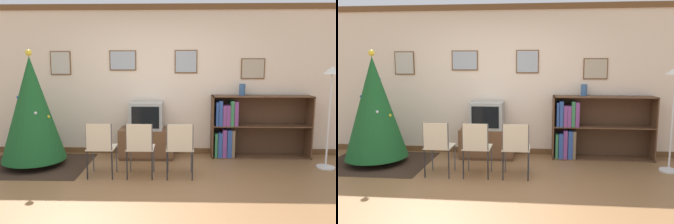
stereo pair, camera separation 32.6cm
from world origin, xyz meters
TOP-DOWN VIEW (x-y plane):
  - ground_plane at (0.00, 0.00)m, footprint 24.00×24.00m
  - wall_back at (-0.00, 2.17)m, footprint 8.16×0.11m
  - area_rug at (-1.96, 1.32)m, footprint 1.74×1.42m
  - christmas_tree at (-1.96, 1.32)m, footprint 1.01×1.01m
  - tv_console at (-0.17, 1.85)m, footprint 0.95×0.51m
  - television at (-0.17, 1.85)m, footprint 0.57×0.50m
  - folding_chair_left at (-0.74, 0.78)m, footprint 0.40×0.40m
  - folding_chair_center at (-0.17, 0.78)m, footprint 0.40×0.40m
  - folding_chair_right at (0.41, 0.78)m, footprint 0.40×0.40m
  - bookshelf at (1.54, 1.94)m, footprint 1.73×0.36m
  - vase at (1.51, 1.99)m, footprint 0.11×0.11m
  - standing_lamp at (2.76, 1.33)m, footprint 0.28×0.28m

SIDE VIEW (x-z plane):
  - ground_plane at x=0.00m, z-range 0.00..0.00m
  - area_rug at x=-1.96m, z-range 0.00..0.01m
  - tv_console at x=-0.17m, z-range 0.00..0.52m
  - folding_chair_left at x=-0.74m, z-range 0.06..0.88m
  - folding_chair_center at x=-0.17m, z-range 0.06..0.88m
  - folding_chair_right at x=0.41m, z-range 0.06..0.88m
  - bookshelf at x=1.54m, z-range 0.00..1.10m
  - television at x=-0.17m, z-range 0.52..1.00m
  - christmas_tree at x=-1.96m, z-range 0.00..1.87m
  - vase at x=1.51m, z-range 1.11..1.31m
  - standing_lamp at x=2.76m, z-range 0.43..2.05m
  - wall_back at x=0.00m, z-range 0.00..2.70m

